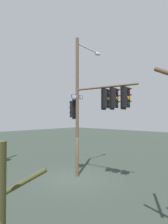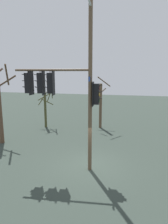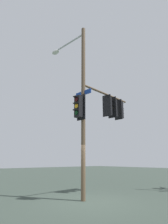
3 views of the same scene
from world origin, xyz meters
The scene contains 5 objects.
ground_plane centered at (0.00, 0.00, 0.00)m, with size 80.00×80.00×0.00m, color #303B34.
main_signal_pole_assembly centered at (-0.70, 1.04, 4.96)m, with size 3.36×4.76×9.05m.
bare_tree_behind_pole centered at (8.52, 0.76, 2.43)m, with size 1.96×1.95×5.16m.
bare_tree_across_street centered at (7.51, 6.19, 2.06)m, with size 1.93×2.04×4.06m.
bare_tree_corner centered at (2.32, 7.64, 3.02)m, with size 1.51×2.04×6.12m.
Camera 2 is at (-10.76, -2.31, 5.45)m, focal length 31.67 mm.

